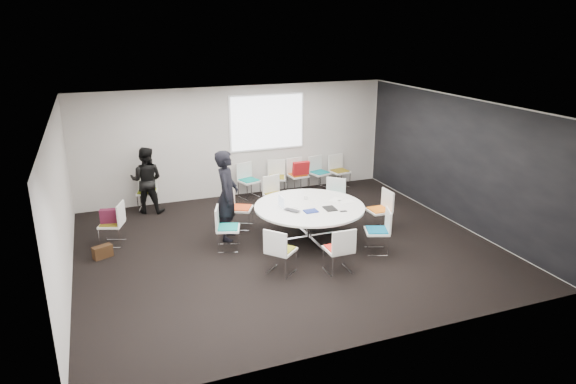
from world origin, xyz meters
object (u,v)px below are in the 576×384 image
object	(u,v)px
chair_ring_f	(281,259)
chair_ring_b	(333,205)
chair_ring_a	(379,218)
chair_ring_h	(377,239)
conference_table	(309,214)
brown_bag	(103,252)
chair_ring_c	(276,202)
chair_ring_d	(241,216)
chair_ring_g	(338,258)
chair_person_back	(148,199)
chair_back_e	(339,177)
person_back	(146,180)
laptop	(293,210)
person_main	(227,195)
cup	(306,198)
maroon_bag	(111,216)
chair_back_c	(298,182)
chair_ring_e	(228,236)
chair_back_b	(277,184)
chair_back_d	(319,179)
chair_spare_left	(113,232)
chair_back_a	(249,187)

from	to	relation	value
chair_ring_f	chair_ring_b	bearing A→B (deg)	95.34
chair_ring_a	chair_ring_f	size ratio (longest dim) A/B	1.00
chair_ring_h	conference_table	bearing A→B (deg)	62.69
brown_bag	chair_ring_c	bearing A→B (deg)	15.44
chair_ring_d	chair_ring_g	world-z (taller)	same
chair_person_back	chair_back_e	bearing A→B (deg)	-166.36
person_back	laptop	size ratio (longest dim) A/B	4.73
person_main	cup	world-z (taller)	person_main
chair_ring_f	chair_person_back	distance (m)	4.61
chair_ring_h	maroon_bag	xyz separation A→B (m)	(-4.79, 2.22, 0.34)
chair_ring_f	brown_bag	xyz separation A→B (m)	(-2.96, 1.82, -0.16)
chair_ring_g	maroon_bag	size ratio (longest dim) A/B	2.20
conference_table	person_main	xyz separation A→B (m)	(-1.55, 0.64, 0.40)
chair_ring_c	chair_back_c	xyz separation A→B (m)	(1.09, 1.33, 0.00)
person_main	chair_ring_h	bearing A→B (deg)	-102.18
chair_ring_e	chair_ring_f	distance (m)	1.48
chair_back_e	cup	distance (m)	3.33
chair_ring_d	chair_back_b	size ratio (longest dim) A/B	1.00
chair_back_b	chair_person_back	world-z (taller)	same
chair_ring_b	chair_ring_h	xyz separation A→B (m)	(-0.05, -2.06, 0.00)
chair_back_e	person_back	world-z (taller)	person_back
person_back	brown_bag	distance (m)	2.59
chair_ring_b	chair_ring_d	bearing A→B (deg)	38.77
chair_back_c	person_back	bearing A→B (deg)	-3.63
chair_back_d	chair_person_back	world-z (taller)	same
chair_ring_d	chair_spare_left	xyz separation A→B (m)	(-2.65, 0.05, 0.00)
chair_ring_f	conference_table	bearing A→B (deg)	97.64
chair_ring_f	chair_back_b	xyz separation A→B (m)	(1.43, 4.22, 0.00)
chair_back_a	laptop	distance (m)	3.16
chair_ring_c	chair_ring_f	xyz separation A→B (m)	(-0.93, -2.89, 0.00)
chair_back_c	chair_back_a	bearing A→B (deg)	-5.93
chair_spare_left	person_back	distance (m)	1.97
person_back	brown_bag	bearing A→B (deg)	85.57
laptop	maroon_bag	bearing A→B (deg)	35.80
chair_ring_g	person_main	distance (m)	2.72
chair_ring_b	chair_ring_e	xyz separation A→B (m)	(-2.73, -0.88, 0.00)
chair_back_a	chair_back_d	size ratio (longest dim) A/B	1.00
chair_back_c	person_back	size ratio (longest dim) A/B	0.56
person_back	laptop	distance (m)	3.89
chair_spare_left	maroon_bag	world-z (taller)	chair_spare_left
maroon_bag	chair_ring_h	bearing A→B (deg)	-24.86
person_main	cup	size ratio (longest dim) A/B	20.85
chair_ring_b	chair_spare_left	bearing A→B (deg)	39.65
chair_ring_c	chair_ring_d	distance (m)	1.15
chair_ring_e	chair_ring_f	world-z (taller)	same
chair_ring_c	chair_ring_f	distance (m)	3.04
chair_back_c	maroon_bag	world-z (taller)	chair_back_c
chair_ring_f	chair_back_a	size ratio (longest dim) A/B	1.00
chair_back_e	chair_person_back	world-z (taller)	same
chair_ring_e	chair_back_c	world-z (taller)	same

